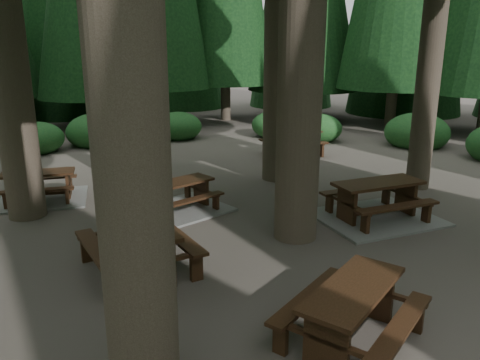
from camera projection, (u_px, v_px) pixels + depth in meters
name	position (u px, v px, depth m)	size (l,w,h in m)	color
ground	(263.00, 246.00, 8.91)	(80.00, 80.00, 0.00)	#514841
picnic_table_a	(377.00, 206.00, 10.25)	(2.53, 2.10, 0.85)	gray
picnic_table_b	(138.00, 239.00, 7.79)	(1.92, 2.25, 0.87)	black
picnic_table_c	(178.00, 202.00, 10.73)	(2.59, 2.37, 0.72)	gray
picnic_table_d	(293.00, 139.00, 16.32)	(1.97, 1.60, 0.84)	black
picnic_table_e	(353.00, 306.00, 5.87)	(2.32, 2.21, 0.79)	black
picnic_table_f	(40.00, 191.00, 11.50)	(2.34, 2.01, 0.73)	gray
shrub_ring	(279.00, 210.00, 9.72)	(23.86, 24.64, 1.49)	#1D5525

